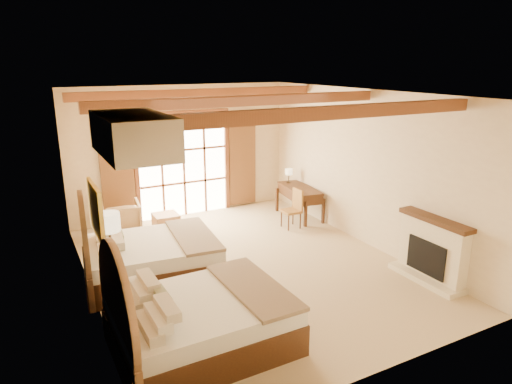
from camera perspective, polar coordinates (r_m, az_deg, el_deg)
floor at (r=8.74m, az=-1.13°, el=-9.23°), size 7.00×7.00×0.00m
wall_back at (r=11.34m, az=-9.20°, el=5.02°), size 5.50×0.00×5.50m
wall_left at (r=7.42m, az=-20.54°, el=-1.69°), size 0.00×7.00×7.00m
wall_right at (r=9.69m, az=13.50°, el=2.91°), size 0.00×7.00×7.00m
ceiling at (r=7.92m, az=-1.26°, el=12.21°), size 7.00×7.00×0.00m
ceiling_beams at (r=7.93m, az=-1.26°, el=11.35°), size 5.39×4.60×0.18m
french_doors at (r=11.36m, az=-9.03°, el=3.24°), size 3.95×0.08×2.60m
fireplace at (r=8.58m, az=21.06°, el=-7.11°), size 0.46×1.40×1.16m
painting at (r=6.67m, az=-19.37°, el=-2.16°), size 0.06×0.95×0.75m
canopy_valance at (r=5.25m, az=-15.11°, el=6.96°), size 0.70×1.40×0.45m
bed_near at (r=6.29m, az=-8.23°, el=-15.52°), size 2.31×1.80×1.51m
bed_far at (r=8.29m, az=-14.06°, el=-7.75°), size 2.43×1.92×1.49m
nightstand at (r=7.06m, az=-16.25°, el=-13.92°), size 0.57×0.57×0.55m
floor_lamp at (r=7.13m, az=-17.88°, el=-4.33°), size 0.33×0.33×1.58m
armchair at (r=10.51m, az=-16.51°, el=-3.23°), size 0.90×0.93×0.76m
ottoman at (r=10.60m, az=-11.18°, el=-3.73°), size 0.55×0.55×0.39m
desk at (r=11.29m, az=5.44°, el=-1.13°), size 0.80×1.48×0.76m
desk_chair at (r=10.60m, az=4.49°, el=-2.99°), size 0.40×0.40×0.91m
desk_lamp at (r=11.54m, az=4.13°, el=2.49°), size 0.18×0.18×0.36m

